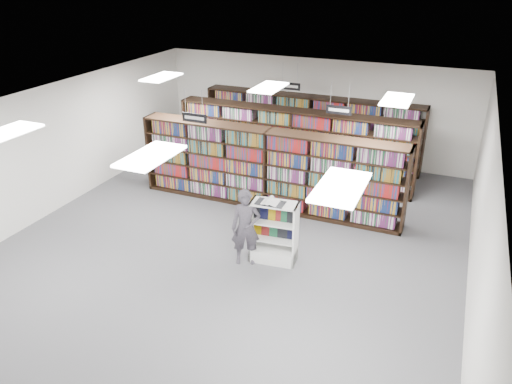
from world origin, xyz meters
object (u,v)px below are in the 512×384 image
at_px(bookshelf_row_near, 268,169).
at_px(open_book, 270,202).
at_px(shopper, 246,228).
at_px(endcap_display, 274,240).

height_order(bookshelf_row_near, open_book, bookshelf_row_near).
height_order(bookshelf_row_near, shopper, bookshelf_row_near).
distance_m(endcap_display, open_book, 0.94).
relative_size(open_book, shopper, 0.36).
height_order(endcap_display, shopper, shopper).
distance_m(bookshelf_row_near, shopper, 2.77).
relative_size(endcap_display, open_book, 2.29).
relative_size(bookshelf_row_near, endcap_display, 5.06).
height_order(open_book, shopper, shopper).
xyz_separation_m(bookshelf_row_near, endcap_display, (1.08, -2.36, -0.57)).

